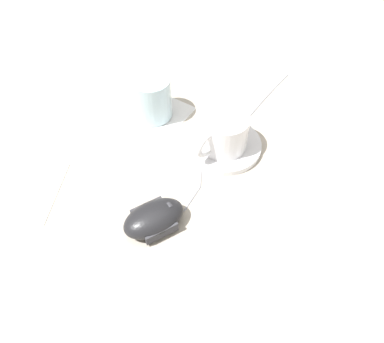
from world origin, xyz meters
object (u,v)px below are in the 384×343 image
at_px(saucer, 224,145).
at_px(computer_mouse, 154,218).
at_px(coffee_cup, 223,132).
at_px(drinking_glass, 152,98).

xyz_separation_m(saucer, computer_mouse, (-0.03, -0.19, 0.01)).
relative_size(coffee_cup, drinking_glass, 1.33).
relative_size(coffee_cup, computer_mouse, 0.98).
height_order(coffee_cup, drinking_glass, drinking_glass).
distance_m(saucer, coffee_cup, 0.04).
bearing_deg(saucer, coffee_cup, -97.57).
distance_m(coffee_cup, drinking_glass, 0.16).
bearing_deg(coffee_cup, saucer, 82.43).
bearing_deg(coffee_cup, computer_mouse, -99.99).
distance_m(saucer, drinking_glass, 0.16).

